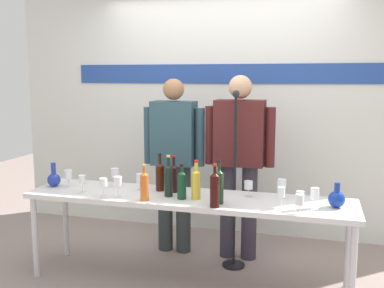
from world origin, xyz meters
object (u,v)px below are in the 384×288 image
Objects in this scene: wine_glass_right_4 at (282,184)px; wine_glass_right_1 at (281,193)px; display_table at (187,203)px; wine_glass_left_3 at (115,173)px; wine_bottle_0 at (174,177)px; wine_glass_right_5 at (300,196)px; wine_bottle_6 at (160,176)px; wine_glass_left_5 at (82,180)px; wine_glass_right_3 at (300,200)px; wine_bottle_4 at (219,186)px; wine_bottle_5 at (169,179)px; wine_glass_left_2 at (103,183)px; wine_glass_left_0 at (68,174)px; wine_glass_left_4 at (141,179)px; wine_glass_right_2 at (248,185)px; decanter_blue_right at (337,199)px; wine_bottle_1 at (215,189)px; wine_bottle_7 at (182,184)px; microphone_stand at (234,209)px; presenter_right at (239,155)px; wine_glass_right_0 at (315,194)px; wine_bottle_2 at (144,185)px; wine_glass_left_1 at (118,182)px; wine_bottle_3 at (196,183)px; presenter_left at (174,155)px; decanter_blue_left at (54,179)px.

wine_glass_right_1 is at bearing -86.32° from wine_glass_right_4.
wine_glass_left_3 is at bearing 168.49° from display_table.
wine_bottle_0 is 1.05m from wine_glass_right_5.
wine_bottle_6 is 0.42m from wine_glass_left_3.
wine_bottle_0 is 2.11× the size of wine_glass_left_5.
wine_glass_right_5 is at bearing 89.71° from wine_glass_right_3.
wine_bottle_4 is 2.26× the size of wine_glass_right_4.
wine_bottle_0 is at bearing 90.93° from wine_bottle_5.
wine_bottle_5 reaches higher than wine_glass_left_2.
wine_bottle_6 is at bearing 7.04° from wine_glass_left_0.
wine_glass_left_4 is 1.10× the size of wine_glass_right_2.
decanter_blue_right is at bearing 41.72° from wine_glass_right_3.
wine_bottle_4 reaches higher than wine_glass_left_5.
wine_bottle_6 is at bearing 147.80° from wine_bottle_1.
microphone_stand is (0.33, 0.50, -0.32)m from wine_bottle_7.
wine_glass_right_1 is (0.44, -0.74, -0.14)m from presenter_right.
wine_glass_right_5 is (0.57, -0.76, -0.15)m from presenter_right.
wine_glass_right_0 is 1.02× the size of wine_glass_right_4.
wine_bottle_4 is at bearing -23.54° from wine_bottle_6.
display_table is 9.31× the size of wine_bottle_2.
wine_glass_right_5 is (0.41, -0.25, 0.01)m from wine_glass_right_2.
wine_glass_left_1 is (-0.51, -0.08, -0.00)m from wine_bottle_7.
wine_glass_left_2 is at bearing -163.64° from wine_bottle_5.
wine_glass_left_2 is (-0.11, -0.02, -0.01)m from wine_glass_left_1.
wine_bottle_0 is 0.98× the size of wine_bottle_6.
wine_bottle_4 is 0.32m from wine_glass_right_2.
wine_bottle_3 is 0.11m from wine_bottle_7.
decanter_blue_right is at bearing -4.50° from wine_bottle_6.
presenter_left is 0.78m from wine_bottle_7.
wine_bottle_5 is at bearing 175.48° from wine_glass_right_1.
microphone_stand reaches higher than wine_glass_left_2.
decanter_blue_left reaches higher than wine_glass_right_1.
wine_bottle_5 is 2.37× the size of wine_glass_left_4.
wine_glass_right_1 is at bearing 172.67° from wine_glass_right_5.
wine_bottle_0 reaches higher than wine_glass_right_0.
wine_bottle_5 reaches higher than wine_bottle_1.
wine_bottle_0 is at bearing 172.02° from wine_glass_right_0.
wine_glass_right_2 is 0.26m from wine_glass_right_4.
wine_glass_right_2 is at bearing -72.02° from presenter_right.
wine_glass_left_1 is at bearing -61.48° from wine_glass_left_3.
wine_glass_left_3 reaches higher than wine_glass_right_2.
wine_glass_right_5 is (1.75, -0.01, -0.01)m from wine_glass_left_5.
wine_glass_left_0 is 1.03× the size of wine_glass_left_5.
wine_glass_right_1 is (1.61, 0.01, 0.00)m from wine_glass_left_5.
wine_glass_left_1 is at bearing -177.62° from wine_glass_right_1.
microphone_stand is (0.95, 0.60, -0.31)m from wine_glass_left_2.
wine_glass_right_2 is at bearing 23.39° from wine_bottle_2.
wine_bottle_5 is at bearing -166.25° from wine_glass_right_4.
wine_bottle_7 reaches higher than wine_glass_right_5.
display_table is 0.22m from wine_bottle_3.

